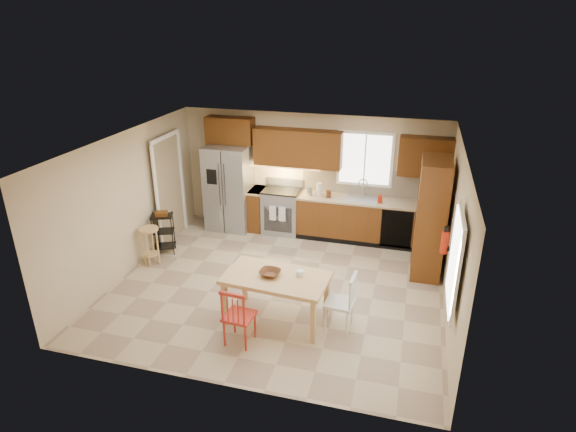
# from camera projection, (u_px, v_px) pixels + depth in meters

# --- Properties ---
(floor) EXTENTS (5.50, 5.50, 0.00)m
(floor) POSITION_uv_depth(u_px,v_px,m) (278.00, 286.00, 8.30)
(floor) COLOR tan
(floor) RESTS_ON ground
(ceiling) EXTENTS (5.50, 5.00, 0.02)m
(ceiling) POSITION_uv_depth(u_px,v_px,m) (277.00, 144.00, 7.33)
(ceiling) COLOR silver
(ceiling) RESTS_ON ground
(wall_back) EXTENTS (5.50, 0.02, 2.50)m
(wall_back) POSITION_uv_depth(u_px,v_px,m) (311.00, 174.00, 10.04)
(wall_back) COLOR #CCB793
(wall_back) RESTS_ON ground
(wall_front) EXTENTS (5.50, 0.02, 2.50)m
(wall_front) POSITION_uv_depth(u_px,v_px,m) (217.00, 301.00, 5.59)
(wall_front) COLOR #CCB793
(wall_front) RESTS_ON ground
(wall_left) EXTENTS (0.02, 5.00, 2.50)m
(wall_left) POSITION_uv_depth(u_px,v_px,m) (128.00, 203.00, 8.48)
(wall_left) COLOR #CCB793
(wall_left) RESTS_ON ground
(wall_right) EXTENTS (0.02, 5.00, 2.50)m
(wall_right) POSITION_uv_depth(u_px,v_px,m) (455.00, 238.00, 7.15)
(wall_right) COLOR #CCB793
(wall_right) RESTS_ON ground
(refrigerator) EXTENTS (0.92, 0.75, 1.82)m
(refrigerator) POSITION_uv_depth(u_px,v_px,m) (229.00, 188.00, 10.25)
(refrigerator) COLOR gray
(refrigerator) RESTS_ON floor
(range_stove) EXTENTS (0.76, 0.63, 0.92)m
(range_stove) POSITION_uv_depth(u_px,v_px,m) (282.00, 211.00, 10.20)
(range_stove) COLOR gray
(range_stove) RESTS_ON floor
(base_cabinet_narrow) EXTENTS (0.30, 0.60, 0.90)m
(base_cabinet_narrow) POSITION_uv_depth(u_px,v_px,m) (258.00, 209.00, 10.35)
(base_cabinet_narrow) COLOR #623512
(base_cabinet_narrow) RESTS_ON floor
(base_cabinet_run) EXTENTS (2.92, 0.60, 0.90)m
(base_cabinet_run) POSITION_uv_depth(u_px,v_px,m) (369.00, 221.00, 9.77)
(base_cabinet_run) COLOR #623512
(base_cabinet_run) RESTS_ON floor
(dishwasher) EXTENTS (0.60, 0.02, 0.78)m
(dishwasher) POSITION_uv_depth(u_px,v_px,m) (396.00, 229.00, 9.38)
(dishwasher) COLOR black
(dishwasher) RESTS_ON floor
(backsplash) EXTENTS (2.92, 0.03, 0.55)m
(backsplash) POSITION_uv_depth(u_px,v_px,m) (373.00, 182.00, 9.74)
(backsplash) COLOR beige
(backsplash) RESTS_ON wall_back
(upper_over_fridge) EXTENTS (1.00, 0.35, 0.55)m
(upper_over_fridge) POSITION_uv_depth(u_px,v_px,m) (230.00, 130.00, 9.96)
(upper_over_fridge) COLOR #532A0D
(upper_over_fridge) RESTS_ON wall_back
(upper_left_block) EXTENTS (1.80, 0.35, 0.75)m
(upper_left_block) POSITION_uv_depth(u_px,v_px,m) (298.00, 148.00, 9.72)
(upper_left_block) COLOR #532A0D
(upper_left_block) RESTS_ON wall_back
(upper_right_block) EXTENTS (1.00, 0.35, 0.75)m
(upper_right_block) POSITION_uv_depth(u_px,v_px,m) (426.00, 157.00, 9.11)
(upper_right_block) COLOR #532A0D
(upper_right_block) RESTS_ON wall_back
(window_back) EXTENTS (1.12, 0.04, 1.12)m
(window_back) POSITION_uv_depth(u_px,v_px,m) (365.00, 159.00, 9.60)
(window_back) COLOR white
(window_back) RESTS_ON wall_back
(sink) EXTENTS (0.62, 0.46, 0.16)m
(sink) POSITION_uv_depth(u_px,v_px,m) (361.00, 201.00, 9.66)
(sink) COLOR gray
(sink) RESTS_ON base_cabinet_run
(undercab_glow) EXTENTS (1.60, 0.30, 0.01)m
(undercab_glow) POSITION_uv_depth(u_px,v_px,m) (283.00, 166.00, 9.92)
(undercab_glow) COLOR #FFBF66
(undercab_glow) RESTS_ON wall_back
(soap_bottle) EXTENTS (0.09, 0.09, 0.19)m
(soap_bottle) POSITION_uv_depth(u_px,v_px,m) (380.00, 198.00, 9.42)
(soap_bottle) COLOR #AE1E0C
(soap_bottle) RESTS_ON base_cabinet_run
(paper_towel) EXTENTS (0.12, 0.12, 0.28)m
(paper_towel) POSITION_uv_depth(u_px,v_px,m) (319.00, 190.00, 9.75)
(paper_towel) COLOR silver
(paper_towel) RESTS_ON base_cabinet_run
(canister_steel) EXTENTS (0.11, 0.11, 0.18)m
(canister_steel) POSITION_uv_depth(u_px,v_px,m) (310.00, 191.00, 9.81)
(canister_steel) COLOR gray
(canister_steel) RESTS_ON base_cabinet_run
(canister_wood) EXTENTS (0.10, 0.10, 0.14)m
(canister_wood) POSITION_uv_depth(u_px,v_px,m) (329.00, 194.00, 9.70)
(canister_wood) COLOR #4F2A15
(canister_wood) RESTS_ON base_cabinet_run
(pantry) EXTENTS (0.50, 0.95, 2.10)m
(pantry) POSITION_uv_depth(u_px,v_px,m) (431.00, 218.00, 8.37)
(pantry) COLOR #623512
(pantry) RESTS_ON floor
(fire_extinguisher) EXTENTS (0.12, 0.12, 0.36)m
(fire_extinguisher) POSITION_uv_depth(u_px,v_px,m) (445.00, 242.00, 7.37)
(fire_extinguisher) COLOR #AE1E0C
(fire_extinguisher) RESTS_ON wall_right
(window_right) EXTENTS (0.04, 1.02, 1.32)m
(window_right) POSITION_uv_depth(u_px,v_px,m) (455.00, 261.00, 6.07)
(window_right) COLOR white
(window_right) RESTS_ON wall_right
(doorway) EXTENTS (0.04, 0.95, 2.10)m
(doorway) POSITION_uv_depth(u_px,v_px,m) (169.00, 190.00, 9.69)
(doorway) COLOR #8C7A59
(doorway) RESTS_ON wall_left
(dining_table) EXTENTS (1.60, 0.98, 0.75)m
(dining_table) POSITION_uv_depth(u_px,v_px,m) (276.00, 299.00, 7.24)
(dining_table) COLOR #DEB36F
(dining_table) RESTS_ON floor
(chair_red) EXTENTS (0.45, 0.45, 0.90)m
(chair_red) POSITION_uv_depth(u_px,v_px,m) (239.00, 315.00, 6.72)
(chair_red) COLOR #AC271A
(chair_red) RESTS_ON floor
(chair_white) EXTENTS (0.45, 0.45, 0.90)m
(chair_white) POSITION_uv_depth(u_px,v_px,m) (340.00, 302.00, 7.03)
(chair_white) COLOR silver
(chair_white) RESTS_ON floor
(table_bowl) EXTENTS (0.33, 0.33, 0.08)m
(table_bowl) POSITION_uv_depth(u_px,v_px,m) (270.00, 276.00, 7.12)
(table_bowl) COLOR #4F2A15
(table_bowl) RESTS_ON dining_table
(table_jar) EXTENTS (0.12, 0.12, 0.13)m
(table_jar) POSITION_uv_depth(u_px,v_px,m) (300.00, 275.00, 7.09)
(table_jar) COLOR silver
(table_jar) RESTS_ON dining_table
(bar_stool) EXTENTS (0.39, 0.39, 0.73)m
(bar_stool) POSITION_uv_depth(u_px,v_px,m) (151.00, 246.00, 8.89)
(bar_stool) COLOR #DEB36F
(bar_stool) RESTS_ON floor
(utility_cart) EXTENTS (0.49, 0.44, 0.81)m
(utility_cart) POSITION_uv_depth(u_px,v_px,m) (163.00, 233.00, 9.31)
(utility_cart) COLOR black
(utility_cart) RESTS_ON floor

